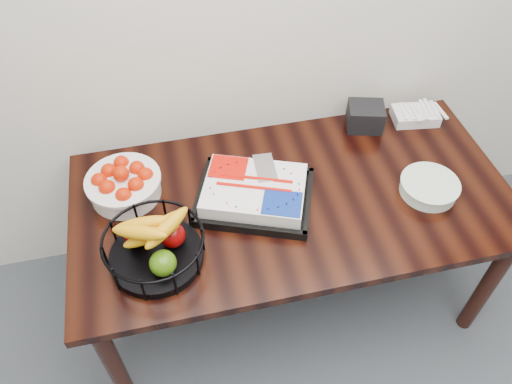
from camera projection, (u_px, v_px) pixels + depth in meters
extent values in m
cube|color=black|center=(293.00, 199.00, 2.06)|extent=(1.80, 0.90, 0.04)
cylinder|color=black|center=(114.00, 365.00, 1.98)|extent=(0.07, 0.07, 0.71)
cylinder|color=black|center=(108.00, 222.00, 2.46)|extent=(0.07, 0.07, 0.71)
cylinder|color=black|center=(488.00, 285.00, 2.22)|extent=(0.07, 0.07, 0.71)
cylinder|color=black|center=(416.00, 169.00, 2.70)|extent=(0.07, 0.07, 0.71)
cube|color=black|center=(254.00, 198.00, 2.02)|extent=(0.56, 0.50, 0.02)
cube|color=white|center=(254.00, 191.00, 1.99)|extent=(0.48, 0.42, 0.07)
cube|color=#C70D04|center=(221.00, 175.00, 2.00)|extent=(0.19, 0.17, 0.00)
cube|color=navy|center=(289.00, 194.00, 1.93)|extent=(0.19, 0.17, 0.00)
cube|color=silver|center=(256.00, 166.00, 2.03)|extent=(0.09, 0.16, 0.00)
cylinder|color=white|center=(125.00, 187.00, 2.02)|extent=(0.28, 0.28, 0.09)
cylinder|color=white|center=(123.00, 180.00, 1.99)|extent=(0.30, 0.30, 0.01)
cylinder|color=black|center=(157.00, 256.00, 1.83)|extent=(0.34, 0.34, 0.03)
torus|color=black|center=(153.00, 239.00, 1.75)|extent=(0.37, 0.37, 0.01)
cylinder|color=white|center=(429.00, 188.00, 2.04)|extent=(0.23, 0.23, 0.05)
cylinder|color=white|center=(431.00, 183.00, 2.02)|extent=(0.24, 0.24, 0.01)
cube|color=silver|center=(415.00, 116.00, 2.35)|extent=(0.22, 0.16, 0.05)
cube|color=black|center=(365.00, 116.00, 2.30)|extent=(0.19, 0.18, 0.11)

